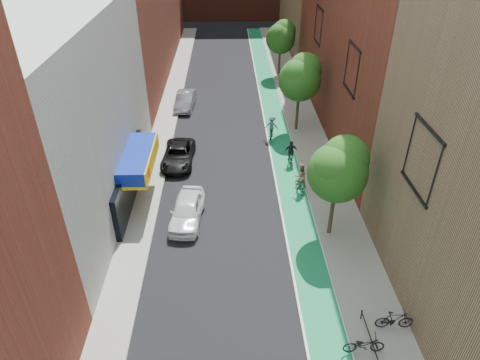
{
  "coord_description": "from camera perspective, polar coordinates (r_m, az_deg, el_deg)",
  "views": [
    {
      "loc": [
        -0.39,
        -9.68,
        16.85
      ],
      "look_at": [
        0.36,
        13.86,
        1.5
      ],
      "focal_mm": 32.0,
      "sensor_mm": 36.0,
      "label": 1
    }
  ],
  "objects": [
    {
      "name": "parked_car_white",
      "position": [
        26.82,
        -7.06,
        -4.01
      ],
      "size": [
        2.27,
        4.74,
        1.56
      ],
      "primitive_type": "imported",
      "rotation": [
        0.0,
        0.0,
        -0.09
      ],
      "color": "white",
      "rests_on": "ground"
    },
    {
      "name": "sidewalk_left",
      "position": [
        39.82,
        -9.85,
        7.68
      ],
      "size": [
        2.0,
        68.0,
        0.15
      ],
      "primitive_type": "cube",
      "color": "gray",
      "rests_on": "ground"
    },
    {
      "name": "sidewalk_right",
      "position": [
        40.03,
        8.33,
        7.96
      ],
      "size": [
        3.0,
        68.0,
        0.15
      ],
      "primitive_type": "cube",
      "color": "gray",
      "rests_on": "ground"
    },
    {
      "name": "parked_car_black",
      "position": [
        32.94,
        -8.24,
        3.33
      ],
      "size": [
        2.45,
        4.99,
        1.36
      ],
      "primitive_type": "imported",
      "rotation": [
        0.0,
        0.0,
        -0.04
      ],
      "color": "black",
      "rests_on": "ground"
    },
    {
      "name": "parked_bike_mid",
      "position": [
        21.92,
        19.93,
        -17.12
      ],
      "size": [
        1.81,
        0.56,
        1.08
      ],
      "primitive_type": "imported",
      "rotation": [
        0.0,
        0.0,
        1.54
      ],
      "color": "black",
      "rests_on": "sidewalk_right"
    },
    {
      "name": "building_left_white",
      "position": [
        28.13,
        -24.04,
        7.45
      ],
      "size": [
        8.0,
        20.0,
        12.0
      ],
      "primitive_type": "cube",
      "color": "silver",
      "rests_on": "ground"
    },
    {
      "name": "cyclist_lane_mid",
      "position": [
        32.51,
        6.8,
        3.21
      ],
      "size": [
        0.99,
        1.61,
        2.0
      ],
      "rotation": [
        0.0,
        0.0,
        3.21
      ],
      "color": "black",
      "rests_on": "ground"
    },
    {
      "name": "parked_car_silver",
      "position": [
        42.38,
        -7.31,
        10.5
      ],
      "size": [
        1.98,
        4.68,
        1.5
      ],
      "primitive_type": "imported",
      "rotation": [
        0.0,
        0.0,
        -0.09
      ],
      "color": "#919299",
      "rests_on": "ground"
    },
    {
      "name": "tree_far",
      "position": [
        49.64,
        5.49,
        18.56
      ],
      "size": [
        3.3,
        3.25,
        6.21
      ],
      "color": "#332619",
      "rests_on": "ground"
    },
    {
      "name": "tree_mid",
      "position": [
        36.27,
        8.08,
        13.52
      ],
      "size": [
        3.55,
        3.53,
        6.74
      ],
      "color": "#332619",
      "rests_on": "ground"
    },
    {
      "name": "tree_near",
      "position": [
        23.94,
        13.04,
        1.53
      ],
      "size": [
        3.4,
        3.36,
        6.42
      ],
      "color": "#332619",
      "rests_on": "ground"
    },
    {
      "name": "cyclist_lane_near",
      "position": [
        29.38,
        8.04,
        0.06
      ],
      "size": [
        1.04,
        1.66,
        2.22
      ],
      "rotation": [
        0.0,
        0.0,
        3.37
      ],
      "color": "black",
      "rests_on": "ground"
    },
    {
      "name": "bike_lane",
      "position": [
        39.7,
        4.73,
        7.88
      ],
      "size": [
        2.0,
        68.0,
        0.01
      ],
      "primitive_type": "cube",
      "color": "#167E4F",
      "rests_on": "ground"
    },
    {
      "name": "parked_bike_near",
      "position": [
        20.72,
        16.19,
        -20.31
      ],
      "size": [
        1.85,
        0.66,
        0.97
      ],
      "primitive_type": "imported",
      "rotation": [
        0.0,
        0.0,
        1.58
      ],
      "color": "black",
      "rests_on": "sidewalk_right"
    },
    {
      "name": "cyclist_lane_far",
      "position": [
        36.03,
        4.23,
        6.81
      ],
      "size": [
        1.22,
        1.69,
        2.08
      ],
      "rotation": [
        0.0,
        0.0,
        2.94
      ],
      "color": "black",
      "rests_on": "ground"
    }
  ]
}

